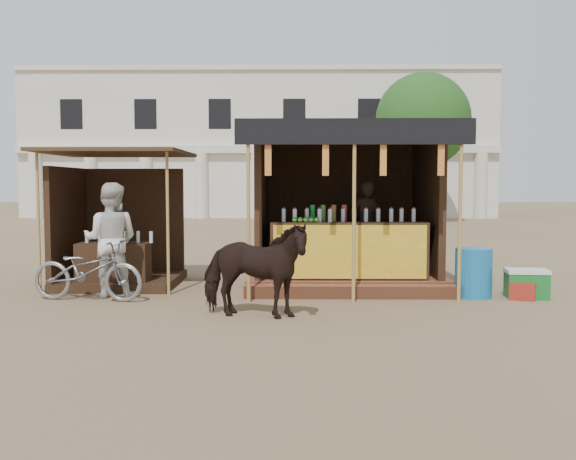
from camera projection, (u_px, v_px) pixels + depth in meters
The scene contains 11 objects.
ground at pixel (286, 324), 8.25m from camera, with size 120.00×120.00×0.00m, color #846B4C.
main_stall at pixel (346, 227), 11.51m from camera, with size 3.60×3.61×2.78m.
secondary_stall at pixel (112, 237), 11.46m from camera, with size 2.40×2.40×2.38m.
cow at pixel (254, 270), 8.57m from camera, with size 0.70×1.54×1.30m, color black.
motorbike at pixel (88, 271), 9.88m from camera, with size 0.62×1.78×0.94m, color gray.
bystander at pixel (111, 240), 10.22m from camera, with size 0.89×0.69×1.82m, color silver.
blue_barrel at pixel (473, 273), 10.18m from camera, with size 0.58×0.58×0.78m, color #1668A9.
red_crate at pixel (523, 290), 10.05m from camera, with size 0.38×0.44×0.28m, color maroon.
cooler at pixel (526, 284), 10.11m from camera, with size 0.68×0.50×0.46m.
background_building at pixel (261, 148), 37.87m from camera, with size 26.00×7.45×8.18m.
tree at pixel (418, 124), 29.93m from camera, with size 4.50×4.40×7.00m.
Camera 1 is at (0.13, -8.14, 1.78)m, focal length 40.00 mm.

